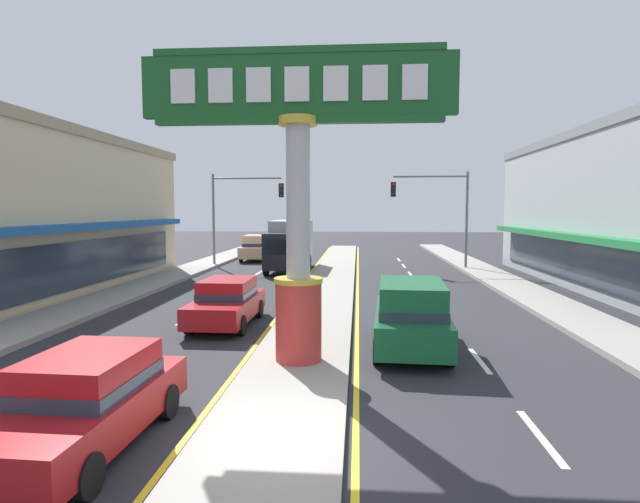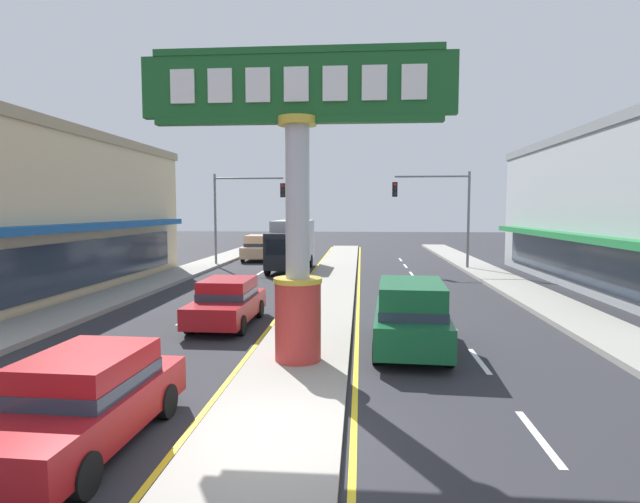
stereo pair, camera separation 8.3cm
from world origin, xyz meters
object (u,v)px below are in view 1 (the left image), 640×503
(traffic_light_right_side, at_px, (439,203))
(box_truck_near_left_lane, at_px, (290,243))
(suv_far_right_lane, at_px, (411,315))
(sedan_far_left_oncoming, at_px, (86,400))
(traffic_light_left_side, at_px, (239,203))
(sedan_mid_left_lane, at_px, (227,301))
(district_sign, at_px, (298,190))
(suv_near_right_lane, at_px, (256,247))

(traffic_light_right_side, bearing_deg, box_truck_near_left_lane, -175.38)
(suv_far_right_lane, xyz_separation_m, sedan_far_left_oncoming, (-5.79, -6.17, -0.20))
(traffic_light_left_side, xyz_separation_m, sedan_mid_left_lane, (3.59, -17.24, -3.46))
(district_sign, relative_size, traffic_light_left_side, 1.21)
(traffic_light_right_side, xyz_separation_m, sedan_far_left_oncoming, (-9.38, -25.17, -3.46))
(box_truck_near_left_lane, bearing_deg, traffic_light_left_side, 154.84)
(suv_far_right_lane, bearing_deg, traffic_light_left_side, 115.17)
(suv_near_right_lane, xyz_separation_m, suv_far_right_lane, (9.09, -24.22, 0.00))
(traffic_light_left_side, xyz_separation_m, box_truck_near_left_lane, (3.62, -1.70, -2.55))
(district_sign, xyz_separation_m, traffic_light_left_side, (-6.48, 21.51, -0.07))
(suv_far_right_lane, bearing_deg, box_truck_near_left_lane, 107.51)
(traffic_light_right_side, xyz_separation_m, suv_far_right_lane, (-3.59, -19.01, -3.26))
(traffic_light_right_side, distance_m, sedan_mid_left_lane, 19.12)
(traffic_light_left_side, distance_m, sedan_far_left_oncoming, 26.59)
(suv_far_right_lane, relative_size, sedan_mid_left_lane, 1.09)
(traffic_light_right_side, height_order, suv_far_right_lane, traffic_light_right_side)
(traffic_light_left_side, bearing_deg, box_truck_near_left_lane, -25.16)
(traffic_light_right_side, bearing_deg, suv_far_right_lane, -100.69)
(district_sign, xyz_separation_m, suv_near_right_lane, (-6.20, 25.78, -3.33))
(sedan_mid_left_lane, bearing_deg, traffic_light_right_side, 60.08)
(suv_far_right_lane, distance_m, sedan_mid_left_lane, 6.40)
(district_sign, relative_size, box_truck_near_left_lane, 1.08)
(box_truck_near_left_lane, bearing_deg, suv_near_right_lane, 119.19)
(sedan_mid_left_lane, relative_size, sedan_far_left_oncoming, 0.99)
(sedan_mid_left_lane, xyz_separation_m, sedan_far_left_oncoming, (0.00, -8.88, 0.00))
(box_truck_near_left_lane, bearing_deg, sedan_mid_left_lane, -90.11)
(district_sign, distance_m, traffic_light_right_side, 21.57)
(sedan_mid_left_lane, distance_m, sedan_far_left_oncoming, 8.88)
(traffic_light_right_side, relative_size, suv_far_right_lane, 1.32)
(district_sign, height_order, sedan_mid_left_lane, district_sign)
(district_sign, height_order, suv_near_right_lane, district_sign)
(traffic_light_left_side, height_order, traffic_light_right_side, same)
(district_sign, bearing_deg, sedan_far_left_oncoming, -122.17)
(box_truck_near_left_lane, bearing_deg, district_sign, -81.77)
(suv_near_right_lane, height_order, suv_far_right_lane, same)
(district_sign, relative_size, suv_far_right_lane, 1.59)
(traffic_light_left_side, height_order, suv_far_right_lane, traffic_light_left_side)
(suv_far_right_lane, relative_size, box_truck_near_left_lane, 0.68)
(district_sign, height_order, box_truck_near_left_lane, district_sign)
(suv_far_right_lane, bearing_deg, traffic_light_right_side, 79.31)
(district_sign, bearing_deg, sedan_mid_left_lane, 124.12)
(traffic_light_right_side, xyz_separation_m, sedan_mid_left_lane, (-9.38, -16.30, -3.46))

